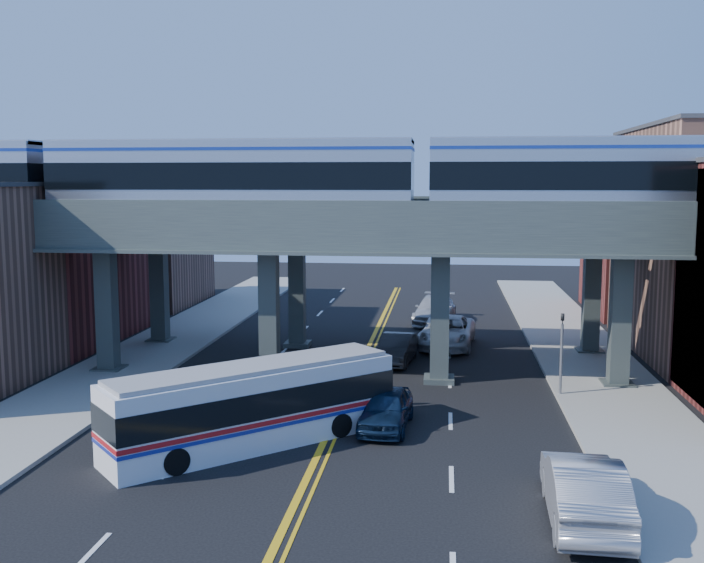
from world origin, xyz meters
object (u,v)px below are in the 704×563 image
Objects in this scene: stop_sign at (346,368)px; car_lane_c at (447,332)px; car_lane_d at (435,310)px; car_parked_curb at (584,489)px; traffic_signal at (562,345)px; transit_bus at (253,406)px; transit_train at (232,177)px; car_lane_b at (397,349)px; car_lane_a at (386,409)px.

stop_sign is 13.51m from car_lane_c.
stop_sign is at bearing -93.18° from car_lane_d.
car_lane_c is 22.78m from car_parked_curb.
traffic_signal is 13.89m from transit_bus.
stop_sign is at bearing -49.34° from car_parked_curb.
transit_train is 5.49× the size of transit_bus.
traffic_signal is at bearing -7.67° from transit_train.
car_parked_curb is (4.49, -29.88, 0.05)m from car_lane_d.
car_lane_c is at bearing -77.83° from car_lane_d.
stop_sign is 0.28× the size of transit_bus.
transit_train is 12.00m from car_lane_b.
car_parked_curb is at bearing -47.36° from car_lane_a.
transit_train is 9.38× the size of car_parked_curb.
traffic_signal reaches higher than car_lane_c.
car_lane_d is 1.08× the size of car_parked_curb.
car_lane_c reaches higher than car_lane_b.
transit_bus is 2.16× the size of car_lane_a.
car_parked_curb is (3.69, -22.48, 0.06)m from car_lane_c.
car_lane_a is (7.74, -7.11, -8.70)m from transit_train.
car_parked_curb is at bearing -68.33° from transit_bus.
car_lane_a is 0.98× the size of car_lane_b.
car_lane_a is 10.65m from car_lane_b.
car_lane_b is at bearing -92.60° from car_lane_d.
transit_bus is (-2.70, -4.58, -0.35)m from stop_sign.
car_parked_curb reaches higher than car_lane_a.
car_lane_c is (2.57, 4.31, 0.11)m from car_lane_b.
stop_sign is 0.44× the size of car_lane_d.
stop_sign is 12.40m from car_parked_curb.
transit_train is 16.61m from traffic_signal.
traffic_signal is 0.69× the size of car_lane_d.
car_lane_d is (5.97, 24.83, -0.54)m from transit_bus.
traffic_signal is 0.67× the size of car_lane_c.
traffic_signal reaches higher than stop_sign.
car_lane_a is at bearing -49.86° from stop_sign.
car_lane_d is (9.23, 15.25, -8.59)m from transit_train.
transit_bus is 25.55m from car_lane_d.
traffic_signal reaches higher than car_lane_d.
car_lane_d is at bearing 88.92° from car_lane_b.
traffic_signal is at bearing -9.39° from transit_bus.
transit_train is 19.78m from car_lane_d.
stop_sign is 0.48× the size of car_parked_curb.
car_lane_c is at bearing 38.04° from transit_train.
car_lane_c is (4.07, 12.85, -0.91)m from stop_sign.
traffic_signal is 8.90m from car_lane_a.
stop_sign is 0.59× the size of car_lane_b.
transit_bus is at bearing -105.54° from car_lane_c.
car_lane_a is at bearing -144.34° from traffic_signal.
traffic_signal is (8.90, 3.00, 0.54)m from stop_sign.
car_lane_d is (1.49, 22.36, 0.12)m from car_lane_a.
car_lane_c is at bearing 72.42° from stop_sign.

